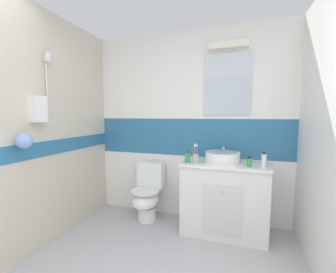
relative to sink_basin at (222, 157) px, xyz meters
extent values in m
cube|color=white|center=(-0.47, 0.30, -0.49)|extent=(3.20, 0.10, 0.85)
cube|color=teal|center=(-0.47, 0.29, 0.19)|extent=(3.20, 0.10, 0.50)
cube|color=white|center=(-0.47, 0.30, 1.01)|extent=(3.20, 0.10, 1.15)
cube|color=silver|center=(0.03, 0.24, 0.87)|extent=(0.57, 0.02, 0.76)
cube|color=white|center=(0.03, 0.20, 1.32)|extent=(0.47, 0.10, 0.08)
cube|color=beige|center=(-1.82, -0.95, 0.34)|extent=(0.10, 3.48, 2.50)
cube|color=teal|center=(-1.77, -0.95, 0.13)|extent=(0.01, 3.48, 0.16)
cube|color=white|center=(-1.72, -0.93, 0.54)|extent=(0.10, 0.14, 0.26)
cylinder|color=silver|center=(-1.74, -0.79, 0.81)|extent=(0.02, 0.02, 0.53)
cylinder|color=silver|center=(-1.70, -0.79, 1.08)|extent=(0.10, 0.07, 0.11)
sphere|color=#7FA5E5|center=(-1.68, -1.13, 0.25)|extent=(0.14, 0.14, 0.14)
cube|color=silver|center=(0.03, -0.01, -0.50)|extent=(0.95, 0.51, 0.82)
cube|color=white|center=(0.03, -0.02, -0.08)|extent=(0.97, 0.53, 0.03)
cube|color=silver|center=(0.03, -0.27, -0.54)|extent=(0.43, 0.01, 0.57)
cylinder|color=silver|center=(0.03, -0.28, -0.34)|extent=(0.02, 0.02, 0.03)
cylinder|color=white|center=(0.00, 0.00, 0.00)|extent=(0.40, 0.40, 0.12)
cylinder|color=#AFB1BA|center=(0.00, 0.00, 0.05)|extent=(0.33, 0.33, 0.01)
cylinder|color=silver|center=(0.00, 0.23, 0.02)|extent=(0.03, 0.03, 0.16)
cylinder|color=silver|center=(0.00, 0.12, 0.09)|extent=(0.02, 0.18, 0.02)
cylinder|color=white|center=(-0.96, -0.03, -0.82)|extent=(0.24, 0.24, 0.18)
ellipsoid|color=white|center=(-0.96, -0.07, -0.62)|extent=(0.34, 0.42, 0.22)
cylinder|color=white|center=(-0.96, -0.07, -0.50)|extent=(0.37, 0.37, 0.02)
cube|color=white|center=(-0.96, 0.14, -0.34)|extent=(0.36, 0.17, 0.35)
cylinder|color=silver|center=(-0.96, 0.14, -0.15)|extent=(0.04, 0.04, 0.02)
cylinder|color=#B2ADA3|center=(-0.29, -0.16, -0.01)|extent=(0.07, 0.07, 0.10)
cylinder|color=#D83F4C|center=(-0.30, -0.16, 0.06)|extent=(0.03, 0.04, 0.18)
cube|color=white|center=(-0.30, -0.16, 0.15)|extent=(0.01, 0.02, 0.03)
cylinder|color=#338CD8|center=(-0.28, -0.16, 0.05)|extent=(0.01, 0.04, 0.17)
cube|color=white|center=(-0.28, -0.16, 0.14)|extent=(0.01, 0.02, 0.03)
cylinder|color=#D83F4C|center=(-0.30, -0.17, 0.05)|extent=(0.03, 0.03, 0.17)
cube|color=white|center=(-0.30, -0.17, 0.14)|extent=(0.01, 0.02, 0.03)
cylinder|color=green|center=(-0.38, -0.17, -0.01)|extent=(0.05, 0.05, 0.11)
cylinder|color=#262626|center=(-0.38, -0.17, 0.06)|extent=(0.01, 0.01, 0.04)
cylinder|color=#262626|center=(-0.38, -0.18, 0.08)|extent=(0.01, 0.02, 0.01)
cylinder|color=green|center=(0.29, -0.18, -0.02)|extent=(0.05, 0.05, 0.09)
cylinder|color=black|center=(0.29, -0.18, 0.04)|extent=(0.03, 0.03, 0.02)
cylinder|color=white|center=(0.43, -0.17, 0.01)|extent=(0.05, 0.05, 0.15)
cylinder|color=black|center=(0.43, -0.17, 0.09)|extent=(0.03, 0.03, 0.02)
camera|label=1|loc=(0.15, -2.55, 0.48)|focal=22.85mm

